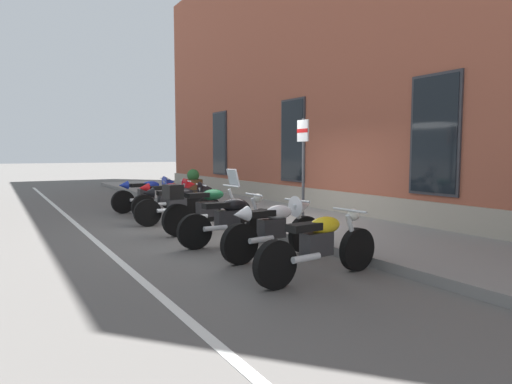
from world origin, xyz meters
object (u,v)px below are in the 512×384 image
(motorcycle_red_sport, at_px, (171,196))
(motorcycle_yellow_naked, at_px, (321,245))
(motorcycle_green_touring, at_px, (205,207))
(barrel_planter, at_px, (193,187))
(motorcycle_white_sport, at_px, (277,225))
(motorcycle_blue_sport, at_px, (150,192))
(motorcycle_black_sport, at_px, (182,201))
(motorcycle_black_naked, at_px, (231,220))
(parking_sign, at_px, (303,157))

(motorcycle_red_sport, relative_size, motorcycle_yellow_naked, 0.94)
(motorcycle_green_touring, height_order, barrel_planter, motorcycle_green_touring)
(motorcycle_white_sport, height_order, barrel_planter, barrel_planter)
(motorcycle_white_sport, xyz_separation_m, motorcycle_yellow_naked, (1.35, -0.17, -0.08))
(motorcycle_blue_sport, bearing_deg, barrel_planter, 114.73)
(motorcycle_blue_sport, height_order, motorcycle_black_sport, motorcycle_blue_sport)
(motorcycle_black_sport, relative_size, motorcycle_yellow_naked, 1.00)
(motorcycle_red_sport, distance_m, motorcycle_green_touring, 2.84)
(motorcycle_red_sport, bearing_deg, motorcycle_yellow_naked, -2.59)
(motorcycle_black_naked, bearing_deg, motorcycle_green_touring, 176.39)
(motorcycle_black_naked, relative_size, barrel_planter, 1.98)
(motorcycle_yellow_naked, relative_size, barrel_planter, 2.09)
(motorcycle_yellow_naked, height_order, parking_sign, parking_sign)
(motorcycle_yellow_naked, bearing_deg, motorcycle_red_sport, 177.41)
(parking_sign, distance_m, barrel_planter, 6.30)
(motorcycle_black_naked, bearing_deg, motorcycle_red_sport, 175.37)
(motorcycle_blue_sport, xyz_separation_m, motorcycle_white_sport, (6.82, 0.03, -0.01))
(motorcycle_green_touring, height_order, motorcycle_white_sport, motorcycle_green_touring)
(motorcycle_black_naked, height_order, parking_sign, parking_sign)
(motorcycle_black_naked, distance_m, motorcycle_white_sport, 1.31)
(barrel_planter, bearing_deg, parking_sign, -1.11)
(motorcycle_white_sport, bearing_deg, motorcycle_green_touring, -177.45)
(motorcycle_green_touring, relative_size, barrel_planter, 2.08)
(motorcycle_white_sport, xyz_separation_m, barrel_planter, (-7.60, 1.65, 0.04))
(barrel_planter, bearing_deg, motorcycle_red_sport, -35.91)
(motorcycle_black_naked, xyz_separation_m, parking_sign, (-0.10, 1.73, 1.15))
(motorcycle_blue_sport, bearing_deg, motorcycle_green_touring, -1.24)
(motorcycle_black_sport, distance_m, motorcycle_white_sport, 4.15)
(barrel_planter, bearing_deg, motorcycle_white_sport, -12.24)
(motorcycle_blue_sport, bearing_deg, motorcycle_black_sport, -0.72)
(motorcycle_white_sport, xyz_separation_m, parking_sign, (-1.39, 1.53, 1.08))
(motorcycle_red_sport, distance_m, motorcycle_white_sport, 5.51)
(motorcycle_green_touring, bearing_deg, barrel_planter, 160.25)
(motorcycle_blue_sport, xyz_separation_m, motorcycle_green_touring, (4.15, -0.09, 0.01))
(motorcycle_blue_sport, xyz_separation_m, motorcycle_black_naked, (5.54, -0.18, -0.08))
(parking_sign, bearing_deg, motorcycle_blue_sport, -164.02)
(motorcycle_white_sport, bearing_deg, motorcycle_yellow_naked, -7.37)
(motorcycle_green_touring, bearing_deg, parking_sign, 52.03)
(motorcycle_white_sport, relative_size, motorcycle_yellow_naked, 0.92)
(motorcycle_red_sport, bearing_deg, barrel_planter, 144.09)
(motorcycle_black_sport, bearing_deg, motorcycle_green_touring, -2.17)
(motorcycle_black_sport, height_order, motorcycle_yellow_naked, motorcycle_black_sport)
(motorcycle_red_sport, height_order, parking_sign, parking_sign)
(motorcycle_green_touring, bearing_deg, motorcycle_yellow_naked, -0.79)
(motorcycle_blue_sport, relative_size, motorcycle_yellow_naked, 0.99)
(motorcycle_yellow_naked, bearing_deg, parking_sign, 148.12)
(motorcycle_black_sport, distance_m, barrel_planter, 3.85)
(motorcycle_blue_sport, height_order, motorcycle_red_sport, motorcycle_red_sport)
(motorcycle_green_touring, height_order, motorcycle_yellow_naked, motorcycle_green_touring)
(motorcycle_blue_sport, relative_size, parking_sign, 0.94)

